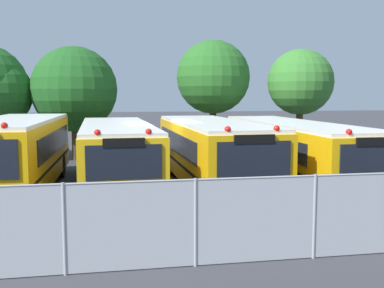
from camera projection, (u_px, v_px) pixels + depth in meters
ground_plane at (163, 187)px, 17.00m from camera, size 160.00×160.00×0.00m
school_bus_0 at (17, 152)px, 15.88m from camera, size 2.77×9.50×2.74m
school_bus_1 at (116, 153)px, 16.54m from camera, size 2.75×9.70×2.53m
school_bus_2 at (211, 150)px, 16.97m from camera, size 2.78×9.90×2.60m
school_bus_3 at (293, 149)px, 17.82m from camera, size 2.54×11.29×2.51m
tree_1 at (75, 90)px, 23.82m from camera, size 4.50×4.50×5.99m
tree_2 at (213, 76)px, 25.07m from camera, size 4.07×4.07×6.47m
tree_3 at (302, 81)px, 25.15m from camera, size 3.64×3.64×5.99m
chainlink_fence at (196, 221)px, 9.00m from camera, size 15.22×0.07×1.79m
traffic_cone at (81, 246)px, 9.27m from camera, size 0.52×0.52×0.68m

